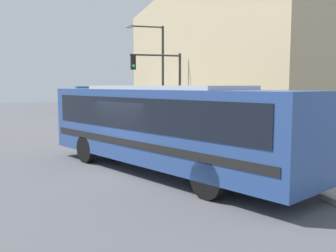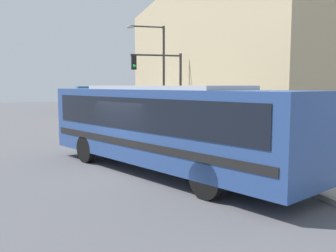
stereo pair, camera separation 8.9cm
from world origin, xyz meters
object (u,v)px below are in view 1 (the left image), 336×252
at_px(city_bus, 165,122).
at_px(traffic_light_pole, 162,78).
at_px(street_lamp, 158,66).
at_px(fire_hydrant, 203,134).
at_px(parking_meter, 182,118).
at_px(delivery_truck, 86,99).
at_px(pedestrian_near_corner, 169,112).

xyz_separation_m(city_bus, traffic_light_pole, (2.78, 10.29, 1.76)).
bearing_deg(street_lamp, fire_hydrant, -89.12).
bearing_deg(parking_meter, street_lamp, 91.48).
bearing_deg(parking_meter, city_bus, -111.98).
xyz_separation_m(parking_meter, street_lamp, (-0.13, 5.22, 3.44)).
xyz_separation_m(delivery_truck, pedestrian_near_corner, (5.37, -13.84, -0.65)).
bearing_deg(delivery_truck, parking_meter, -77.78).
relative_size(city_bus, delivery_truck, 1.71).
distance_m(delivery_truck, fire_hydrant, 24.06).
xyz_separation_m(traffic_light_pole, parking_meter, (1.02, -0.89, -2.51)).
xyz_separation_m(city_bus, parking_meter, (3.79, 9.40, -0.75)).
bearing_deg(fire_hydrant, pedestrian_near_corner, 84.03).
bearing_deg(pedestrian_near_corner, delivery_truck, 111.22).
height_order(traffic_light_pole, parking_meter, traffic_light_pole).
bearing_deg(delivery_truck, fire_hydrant, -79.58).
height_order(city_bus, street_lamp, street_lamp).
relative_size(city_bus, parking_meter, 8.43).
xyz_separation_m(fire_hydrant, pedestrian_near_corner, (1.03, 9.81, 0.43)).
height_order(fire_hydrant, street_lamp, street_lamp).
bearing_deg(city_bus, pedestrian_near_corner, 47.68).
distance_m(delivery_truck, pedestrian_near_corner, 14.86).
height_order(fire_hydrant, pedestrian_near_corner, pedestrian_near_corner).
distance_m(delivery_truck, parking_meter, 20.55).
height_order(fire_hydrant, parking_meter, parking_meter).
bearing_deg(fire_hydrant, traffic_light_pole, 102.84).
bearing_deg(parking_meter, fire_hydrant, -90.00).
distance_m(city_bus, pedestrian_near_corner, 16.39).
bearing_deg(street_lamp, pedestrian_near_corner, 41.17).
distance_m(city_bus, traffic_light_pole, 10.80).
xyz_separation_m(delivery_truck, traffic_light_pole, (3.33, -19.19, 1.93)).
bearing_deg(pedestrian_near_corner, fire_hydrant, -95.97).
xyz_separation_m(traffic_light_pole, street_lamp, (0.88, 4.34, 0.94)).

